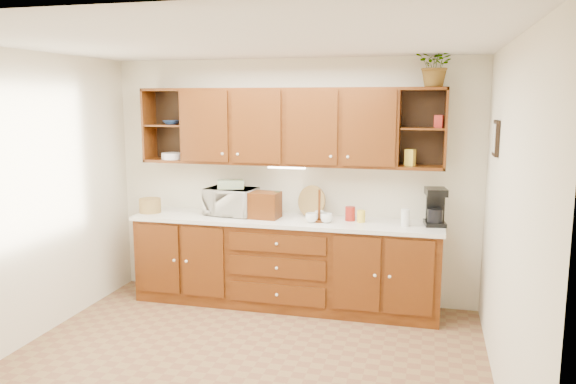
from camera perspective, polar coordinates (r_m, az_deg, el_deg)
The scene contains 26 objects.
floor at distance 4.87m, azimuth -4.82°, elevation -17.15°, with size 4.00×4.00×0.00m, color olive.
ceiling at distance 4.38m, azimuth -5.31°, elevation 14.97°, with size 4.00×4.00×0.00m, color white.
back_wall at distance 6.10m, azimuth 0.37°, elevation 1.17°, with size 4.00×4.00×0.00m, color #EDE5C7.
left_wall at distance 5.43m, azimuth -25.40°, elevation -0.76°, with size 3.50×3.50×0.00m, color #EDE5C7.
right_wall at distance 4.24m, azimuth 21.47°, elevation -3.15°, with size 3.50×3.50×0.00m, color #EDE5C7.
base_cabinets at distance 6.00m, azimuth -0.33°, elevation -7.30°, with size 3.20×0.60×0.90m, color #3A1806.
countertop at distance 5.87m, azimuth -0.36°, elevation -2.93°, with size 3.24×0.64×0.04m, color white.
upper_cabinets at distance 5.88m, azimuth 0.09°, elevation 6.67°, with size 3.20×0.33×0.80m.
undercabinet_light at distance 5.87m, azimuth -0.13°, elevation 2.52°, with size 0.40×0.05×0.03m, color white.
framed_picture at distance 5.05m, azimuth 20.37°, elevation 5.15°, with size 0.03×0.24×0.30m, color black.
wicker_basket at distance 6.36m, azimuth -13.83°, elevation -1.34°, with size 0.24×0.24×0.16m, color olive.
microwave at distance 6.08m, azimuth -5.81°, elevation -0.96°, with size 0.53×0.36×0.29m, color silver.
towel_stack at distance 6.04m, azimuth -5.84°, elevation 0.79°, with size 0.28×0.20×0.08m, color #D3C263.
wine_bottle at distance 5.89m, azimuth -1.11°, elevation -1.30°, with size 0.06×0.06×0.28m, color black.
woven_tray at distance 5.97m, azimuth 2.40°, elevation -2.43°, with size 0.34×0.34×0.02m, color olive.
bread_box at distance 5.90m, azimuth -2.78°, elevation -1.31°, with size 0.39×0.25×0.28m, color #3A1806.
mug_tree at distance 5.73m, azimuth 3.18°, elevation -2.52°, with size 0.31×0.30×0.33m.
canister_red at distance 5.80m, azimuth 6.33°, elevation -2.21°, with size 0.10×0.10×0.15m, color maroon.
canister_white at distance 5.63m, azimuth 11.83°, elevation -2.57°, with size 0.08×0.08×0.17m, color white.
canister_yellow at distance 5.74m, azimuth 7.44°, elevation -2.46°, with size 0.08×0.08×0.12m, color yellow.
coffee_maker at distance 5.74m, azimuth 14.74°, elevation -1.50°, with size 0.23×0.28×0.37m.
bowl_stack at distance 6.33m, azimuth -11.71°, elevation 6.94°, with size 0.18×0.18×0.04m, color navy.
plate_stack at distance 6.33m, azimuth -11.71°, elevation 3.60°, with size 0.23×0.23×0.07m, color white.
pantry_box_yellow at distance 5.70m, azimuth 12.29°, elevation 3.43°, with size 0.09×0.07×0.16m, color yellow.
pantry_box_red at distance 5.67m, azimuth 15.09°, elevation 6.93°, with size 0.08×0.07×0.12m, color maroon.
potted_plant at distance 5.67m, azimuth 14.85°, elevation 12.39°, with size 0.38×0.33×0.42m, color #999999.
Camera 1 is at (1.45, -4.11, 2.17)m, focal length 35.00 mm.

